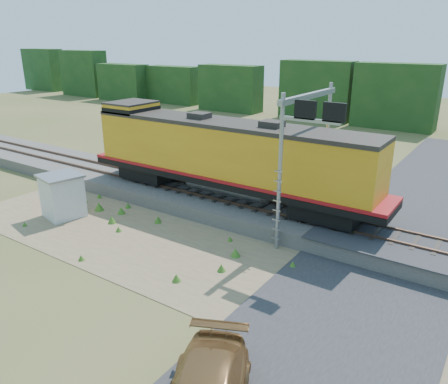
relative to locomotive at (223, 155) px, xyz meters
The scene contains 10 objects.
ground 7.42m from the locomotive, 65.26° to the right, with size 140.00×140.00×0.00m, color #475123.
ballast 4.06m from the locomotive, ahead, with size 70.00×5.00×0.80m, color slate.
rails 3.73m from the locomotive, ahead, with size 70.00×1.54×0.16m.
dirt_shoulder 6.49m from the locomotive, 82.08° to the right, with size 26.00×8.00×0.03m, color #8C7754.
road 11.57m from the locomotive, 28.30° to the right, with size 7.00×66.00×0.86m.
tree_line_north 32.12m from the locomotive, 85.06° to the left, with size 130.00×3.00×6.50m.
weed_clumps 6.84m from the locomotive, 97.10° to the right, with size 15.00×6.20×0.56m, color #3D6F1F, non-canonical shape.
locomotive is the anchor object (origin of this frame).
shed 9.40m from the locomotive, 139.05° to the right, with size 2.53×2.53×2.50m.
signal_gantry 5.96m from the locomotive, ahead, with size 2.97×6.20×7.48m.
Camera 1 is at (11.00, -14.11, 9.70)m, focal length 35.00 mm.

